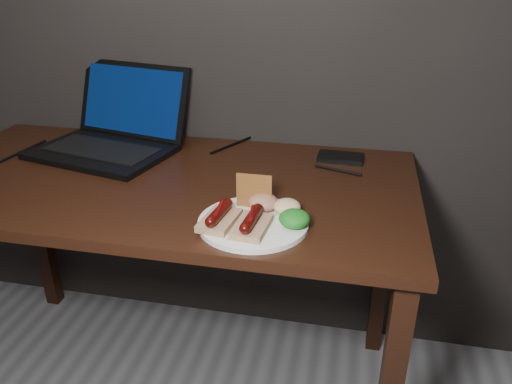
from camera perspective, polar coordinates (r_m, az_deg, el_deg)
The scene contains 11 objects.
desk at distance 1.45m, azimuth -10.58°, elevation -1.62°, with size 1.40×0.70×0.75m.
laptop at distance 1.65m, azimuth -16.06°, elevation 6.48°, with size 0.48×0.44×0.25m.
hard_drive at distance 1.53m, azimuth 9.62°, elevation 3.90°, with size 0.13×0.08×0.02m, color black.
desk_cables at distance 1.55m, azimuth -9.54°, elevation 4.11°, with size 1.06×0.44×0.01m.
plate at distance 1.14m, azimuth -0.31°, elevation -3.54°, with size 0.25×0.25×0.01m, color white.
bread_sausage_left at distance 1.12m, azimuth -4.20°, elevation -2.85°, with size 0.08×0.12×0.04m.
bread_sausage_center at distance 1.09m, azimuth -0.51°, elevation -3.55°, with size 0.08×0.12×0.04m.
crispbread at distance 1.18m, azimuth -0.22°, elevation 0.10°, with size 0.09×0.01×0.09m, color #A96F2E.
salad_greens at distance 1.11m, azimuth 4.42°, elevation -3.05°, with size 0.07×0.07×0.04m, color #145E12.
salsa_mound at distance 1.18m, azimuth 0.80°, elevation -1.18°, with size 0.07×0.07×0.04m, color maroon.
coleslaw_mound at distance 1.16m, azimuth 3.57°, elevation -1.70°, with size 0.06×0.06×0.04m, color beige.
Camera 1 is at (0.52, 0.20, 1.31)m, focal length 35.00 mm.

